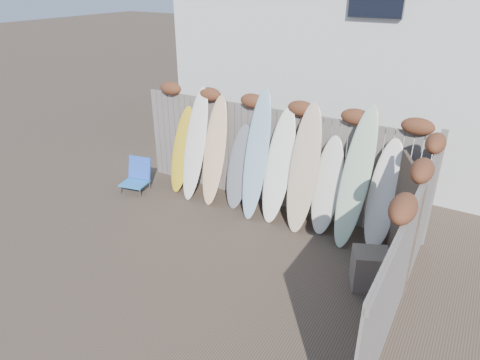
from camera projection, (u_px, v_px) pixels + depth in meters
The scene contains 17 objects.
ground at pixel (203, 262), 7.06m from camera, with size 80.00×80.00×0.00m, color #493A2D.
back_fence at pixel (274, 150), 8.37m from camera, with size 6.05×0.28×2.24m.
right_fence at pixel (406, 250), 5.38m from camera, with size 0.28×4.40×2.24m.
house at pixel (367, 23), 10.48m from camera, with size 8.50×5.50×6.33m.
beach_chair at pixel (137, 176), 9.31m from camera, with size 0.63×0.66×0.71m.
wooden_crate at pixel (370, 269), 6.39m from camera, with size 0.52×0.43×0.61m, color #493B37.
lattice_panel at pixel (403, 222), 6.42m from camera, with size 0.05×1.23×1.85m, color #4E3F2F.
surfboard_0 at pixel (182, 150), 9.12m from camera, with size 0.51×0.07×1.88m, color gold.
surfboard_1 at pixel (195, 144), 8.77m from camera, with size 0.48×0.07×2.36m, color white.
surfboard_2 at pixel (215, 151), 8.60m from camera, with size 0.47×0.07×2.23m, color #FFB585.
surfboard_3 at pixel (239, 167), 8.49m from camera, with size 0.50×0.07×1.72m, color slate.
surfboard_4 at pixel (257, 155), 8.06m from camera, with size 0.46×0.07×2.51m, color #89B1C6.
surfboard_5 at pixel (279, 166), 7.95m from camera, with size 0.53×0.07×2.21m, color white.
surfboard_6 at pixel (304, 169), 7.65m from camera, with size 0.53×0.07×2.38m, color #CEB592.
surfboard_7 at pixel (327, 186), 7.63m from camera, with size 0.50×0.07×1.81m, color silver.
surfboard_8 at pixel (356, 178), 7.17m from camera, with size 0.49×0.07×2.49m, color #B4D4AF.
surfboard_9 at pixel (384, 196), 7.15m from camera, with size 0.51×0.07×1.95m, color white.
Camera 1 is at (3.47, -4.66, 4.27)m, focal length 32.00 mm.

